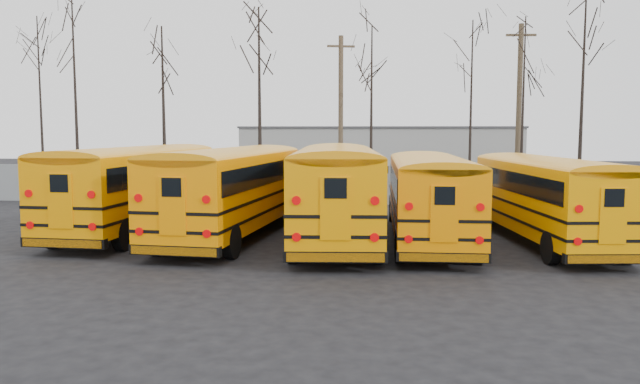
# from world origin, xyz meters

# --- Properties ---
(ground) EXTENTS (120.00, 120.00, 0.00)m
(ground) POSITION_xyz_m (0.00, 0.00, 0.00)
(ground) COLOR black
(ground) RESTS_ON ground
(fence) EXTENTS (40.00, 0.04, 2.00)m
(fence) POSITION_xyz_m (0.00, 12.00, 1.00)
(fence) COLOR gray
(fence) RESTS_ON ground
(distant_building) EXTENTS (22.00, 8.00, 4.00)m
(distant_building) POSITION_xyz_m (2.00, 32.00, 2.00)
(distant_building) COLOR #9A9B96
(distant_building) RESTS_ON ground
(bus_a) EXTENTS (3.53, 11.86, 3.28)m
(bus_a) POSITION_xyz_m (-7.27, 2.56, 1.92)
(bus_a) COLOR black
(bus_a) RESTS_ON ground
(bus_b) EXTENTS (3.86, 11.85, 3.26)m
(bus_b) POSITION_xyz_m (-3.44, 1.66, 1.91)
(bus_b) COLOR black
(bus_b) RESTS_ON ground
(bus_c) EXTENTS (3.43, 12.10, 3.35)m
(bus_c) POSITION_xyz_m (0.28, 1.29, 1.96)
(bus_c) COLOR black
(bus_c) RESTS_ON ground
(bus_d) EXTENTS (2.53, 10.88, 3.04)m
(bus_d) POSITION_xyz_m (3.47, 1.24, 1.78)
(bus_d) COLOR black
(bus_d) RESTS_ON ground
(bus_e) EXTENTS (3.53, 10.84, 2.98)m
(bus_e) POSITION_xyz_m (7.37, 1.35, 1.75)
(bus_e) COLOR black
(bus_e) RESTS_ON ground
(utility_pole_left) EXTENTS (1.68, 0.52, 9.52)m
(utility_pole_left) POSITION_xyz_m (-0.49, 18.24, 4.89)
(utility_pole_left) COLOR brown
(utility_pole_left) RESTS_ON ground
(utility_pole_right) EXTENTS (1.83, 0.32, 10.28)m
(utility_pole_right) POSITION_xyz_m (10.43, 19.43, 5.28)
(utility_pole_right) COLOR #4D3E2B
(utility_pole_right) RESTS_ON ground
(tree_0) EXTENTS (0.26, 0.26, 10.60)m
(tree_0) POSITION_xyz_m (-18.52, 16.14, 5.30)
(tree_0) COLOR black
(tree_0) RESTS_ON ground
(tree_1) EXTENTS (0.26, 0.26, 11.47)m
(tree_1) POSITION_xyz_m (-15.02, 13.52, 5.73)
(tree_1) COLOR black
(tree_1) RESTS_ON ground
(tree_2) EXTENTS (0.26, 0.26, 9.77)m
(tree_2) POSITION_xyz_m (-10.64, 15.36, 4.89)
(tree_2) COLOR black
(tree_2) RESTS_ON ground
(tree_3) EXTENTS (0.26, 0.26, 10.96)m
(tree_3) POSITION_xyz_m (-5.19, 16.47, 5.48)
(tree_3) COLOR black
(tree_3) RESTS_ON ground
(tree_4) EXTENTS (0.26, 0.26, 9.65)m
(tree_4) POSITION_xyz_m (1.40, 15.51, 4.83)
(tree_4) COLOR black
(tree_4) RESTS_ON ground
(tree_5) EXTENTS (0.26, 0.26, 9.78)m
(tree_5) POSITION_xyz_m (6.85, 14.94, 4.89)
(tree_5) COLOR black
(tree_5) RESTS_ON ground
(tree_6) EXTENTS (0.26, 0.26, 10.29)m
(tree_6) POSITION_xyz_m (10.11, 16.97, 5.14)
(tree_6) COLOR black
(tree_6) RESTS_ON ground
(tree_7) EXTENTS (0.26, 0.26, 11.78)m
(tree_7) POSITION_xyz_m (13.41, 16.98, 5.89)
(tree_7) COLOR black
(tree_7) RESTS_ON ground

